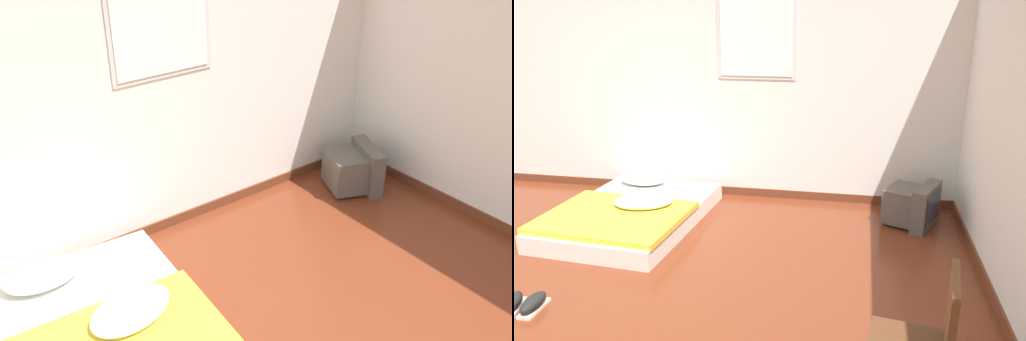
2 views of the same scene
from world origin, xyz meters
TOP-DOWN VIEW (x-y plane):
  - wall_back at (0.01, 2.72)m, footprint 8.23×0.08m
  - mattress_bed at (-0.25, 1.72)m, footprint 1.36×1.80m
  - crt_tv at (2.44, 2.21)m, footprint 0.58×0.60m

SIDE VIEW (x-z plane):
  - mattress_bed at x=-0.25m, z-range -0.04..0.27m
  - crt_tv at x=2.44m, z-range -0.01..0.41m
  - wall_back at x=0.01m, z-range -0.01..2.59m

